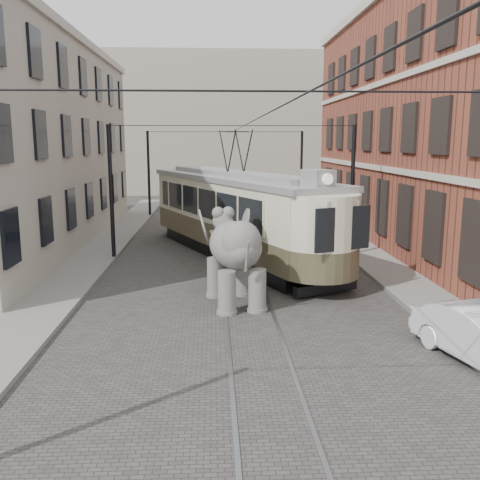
{
  "coord_description": "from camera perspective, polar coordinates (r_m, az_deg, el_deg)",
  "views": [
    {
      "loc": [
        -1.09,
        -17.67,
        5.25
      ],
      "look_at": [
        -0.23,
        -0.75,
        2.1
      ],
      "focal_mm": 39.65,
      "sensor_mm": 36.0,
      "label": 1
    }
  ],
  "objects": [
    {
      "name": "elephant",
      "position": [
        17.19,
        -0.52,
        -2.04
      ],
      "size": [
        3.57,
        5.35,
        3.02
      ],
      "primitive_type": null,
      "rotation": [
        0.0,
        0.0,
        0.18
      ],
      "color": "#5B5954",
      "rests_on": "ground"
    },
    {
      "name": "distant_block",
      "position": [
        57.71,
        -1.87,
        12.25
      ],
      "size": [
        28.0,
        10.0,
        14.0
      ],
      "primitive_type": "cube",
      "color": "#9E9483",
      "rests_on": "ground"
    },
    {
      "name": "sidewalk_right",
      "position": [
        19.73,
        18.33,
        -5.23
      ],
      "size": [
        2.0,
        60.0,
        0.15
      ],
      "primitive_type": "cube",
      "color": "slate",
      "rests_on": "ground"
    },
    {
      "name": "tram",
      "position": [
        24.14,
        -0.46,
        4.88
      ],
      "size": [
        8.54,
        14.47,
        5.75
      ],
      "primitive_type": null,
      "rotation": [
        0.0,
        0.0,
        0.41
      ],
      "color": "beige",
      "rests_on": "ground"
    },
    {
      "name": "tram_rails",
      "position": [
        18.47,
        0.59,
        -5.95
      ],
      "size": [
        1.54,
        80.0,
        0.02
      ],
      "primitive_type": null,
      "color": "slate",
      "rests_on": "ground"
    },
    {
      "name": "ground",
      "position": [
        18.47,
        0.59,
        -5.99
      ],
      "size": [
        120.0,
        120.0,
        0.0
      ],
      "primitive_type": "plane",
      "color": "#44413E"
    },
    {
      "name": "stucco_building",
      "position": [
        29.4,
        -22.93,
        9.22
      ],
      "size": [
        7.0,
        24.0,
        10.0
      ],
      "primitive_type": "cube",
      "color": "#9E9483",
      "rests_on": "ground"
    },
    {
      "name": "brick_building",
      "position": [
        29.3,
        21.9,
        11.25
      ],
      "size": [
        8.0,
        26.0,
        12.0
      ],
      "primitive_type": "cube",
      "color": "brown",
      "rests_on": "ground"
    },
    {
      "name": "catenary",
      "position": [
        22.8,
        -0.67,
        4.86
      ],
      "size": [
        11.0,
        30.2,
        6.0
      ],
      "primitive_type": null,
      "color": "black",
      "rests_on": "ground"
    },
    {
      "name": "sidewalk_left",
      "position": [
        19.2,
        -19.27,
        -5.72
      ],
      "size": [
        2.0,
        60.0,
        0.15
      ],
      "primitive_type": "cube",
      "color": "slate",
      "rests_on": "ground"
    }
  ]
}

